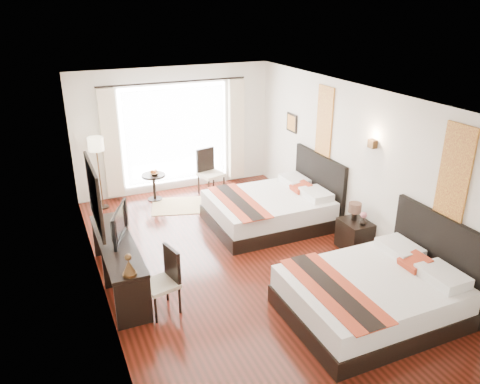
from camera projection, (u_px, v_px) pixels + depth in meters
name	position (u px, v px, depth m)	size (l,w,h in m)	color
floor	(243.00, 264.00, 7.85)	(4.50, 7.50, 0.01)	black
ceiling	(243.00, 98.00, 6.79)	(4.50, 7.50, 0.02)	white
wall_headboard	(360.00, 167.00, 8.16)	(0.01, 7.50, 2.80)	silver
wall_desk	(96.00, 211.00, 6.48)	(0.01, 7.50, 2.80)	silver
wall_window	(175.00, 130.00, 10.49)	(4.50, 0.01, 2.80)	silver
wall_entry	(415.00, 329.00, 4.15)	(4.50, 0.01, 2.80)	silver
window_glass	(175.00, 135.00, 10.51)	(2.40, 0.02, 2.20)	white
sheer_curtain	(176.00, 135.00, 10.46)	(2.30, 0.02, 2.10)	white
drape_left	(111.00, 144.00, 9.90)	(0.35, 0.14, 2.35)	beige
drape_right	(236.00, 130.00, 10.98)	(0.35, 0.14, 2.35)	beige
art_panel_near	(455.00, 173.00, 6.27)	(0.03, 0.50, 1.35)	maroon
art_panel_far	(324.00, 122.00, 8.93)	(0.03, 0.50, 1.35)	maroon
wall_sconce	(372.00, 144.00, 7.67)	(0.10, 0.14, 0.14)	#473019
mirror_frame	(94.00, 195.00, 6.60)	(0.04, 1.25, 0.95)	black
mirror_glass	(96.00, 195.00, 6.61)	(0.01, 1.12, 0.82)	white
bed_near	(376.00, 293.00, 6.48)	(2.33, 1.82, 1.32)	black
bed_far	(273.00, 208.00, 9.15)	(2.29, 1.79, 1.29)	black
nightstand	(355.00, 235.00, 8.24)	(0.45, 0.56, 0.54)	black
table_lamp	(355.00, 209.00, 8.12)	(0.22, 0.22, 0.35)	black
vase	(363.00, 223.00, 8.00)	(0.12, 0.12, 0.13)	black
console_desk	(119.00, 264.00, 7.13)	(0.50, 2.20, 0.76)	black
television	(115.00, 224.00, 7.01)	(0.85, 0.11, 0.49)	black
bronze_figurine	(129.00, 266.00, 6.09)	(0.19, 0.19, 0.28)	#473019
desk_chair	(163.00, 293.00, 6.57)	(0.53, 0.53, 0.95)	beige
floor_lamp	(96.00, 149.00, 9.48)	(0.31, 0.31, 1.55)	black
side_table	(154.00, 187.00, 10.26)	(0.52, 0.52, 0.60)	black
fruit_bowl	(154.00, 174.00, 10.12)	(0.20, 0.20, 0.05)	#422817
window_chair	(211.00, 181.00, 10.55)	(0.59, 0.59, 1.05)	beige
jute_rug	(184.00, 205.00, 10.07)	(1.36, 0.92, 0.01)	tan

